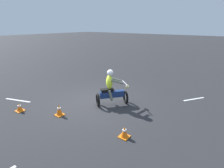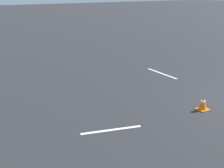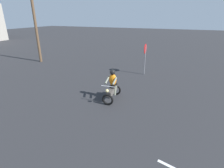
{
  "view_description": "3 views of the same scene",
  "coord_description": "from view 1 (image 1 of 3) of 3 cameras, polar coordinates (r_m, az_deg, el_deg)",
  "views": [
    {
      "loc": [
        5.49,
        5.27,
        3.49
      ],
      "look_at": [
        -0.32,
        0.85,
        1.0
      ],
      "focal_mm": 28.0,
      "sensor_mm": 36.0,
      "label": 1
    },
    {
      "loc": [
        -4.34,
        9.26,
        3.38
      ],
      "look_at": [
        2.44,
        5.07,
        0.9
      ],
      "focal_mm": 50.0,
      "sensor_mm": 36.0,
      "label": 2
    },
    {
      "loc": [
        -2.59,
        6.05,
        4.23
      ],
      "look_at": [
        5.2,
        9.29,
        0.9
      ],
      "focal_mm": 28.0,
      "sensor_mm": 36.0,
      "label": 3
    }
  ],
  "objects": [
    {
      "name": "traffic_cone_near_right",
      "position": [
        5.88,
        4.05,
        -15.44
      ],
      "size": [
        0.32,
        0.32,
        0.38
      ],
      "color": "orange",
      "rests_on": "ground"
    },
    {
      "name": "lane_stripe_nw",
      "position": [
        9.55,
        25.18,
        -4.47
      ],
      "size": [
        1.08,
        0.77,
        0.01
      ],
      "primitive_type": "cube",
      "rotation": [
        0.0,
        0.0,
        4.12
      ],
      "color": "silver",
      "rests_on": "ground"
    },
    {
      "name": "traffic_cone_near_left",
      "position": [
        7.41,
        -16.87,
        -8.17
      ],
      "size": [
        0.32,
        0.32,
        0.46
      ],
      "color": "orange",
      "rests_on": "ground"
    },
    {
      "name": "ground_plane",
      "position": [
        8.37,
        -6.04,
        -5.91
      ],
      "size": [
        120.0,
        120.0,
        0.0
      ],
      "primitive_type": "plane",
      "color": "#28282B"
    },
    {
      "name": "motorcycle_rider_foreground",
      "position": [
        7.79,
        -0.25,
        -1.93
      ],
      "size": [
        1.47,
        1.34,
        1.66
      ],
      "rotation": [
        0.0,
        0.0,
        0.9
      ],
      "color": "black",
      "rests_on": "ground"
    },
    {
      "name": "lane_stripe_s",
      "position": [
        9.67,
        -28.37,
        -4.68
      ],
      "size": [
        0.59,
        1.39,
        0.01
      ],
      "primitive_type": "cube",
      "rotation": [
        0.0,
        0.0,
        6.63
      ],
      "color": "silver",
      "rests_on": "ground"
    },
    {
      "name": "lane_stripe_sw",
      "position": [
        11.51,
        -0.8,
        1.22
      ],
      "size": [
        1.57,
        1.19,
        0.01
      ],
      "primitive_type": "cube",
      "rotation": [
        0.0,
        0.0,
        5.34
      ],
      "color": "silver",
      "rests_on": "ground"
    },
    {
      "name": "traffic_cone_far_right",
      "position": [
        8.41,
        -27.97,
        -6.76
      ],
      "size": [
        0.32,
        0.32,
        0.36
      ],
      "color": "orange",
      "rests_on": "ground"
    }
  ]
}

